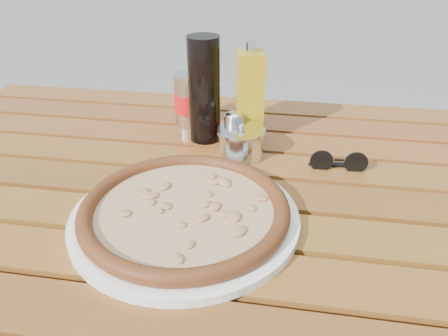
% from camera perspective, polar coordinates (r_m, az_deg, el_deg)
% --- Properties ---
extents(table, '(1.40, 0.90, 0.75)m').
position_cam_1_polar(table, '(0.82, -0.23, -7.11)').
color(table, '#381D0C').
rests_on(table, ground).
extents(plate, '(0.41, 0.41, 0.01)m').
position_cam_1_polar(plate, '(0.70, -5.11, -6.46)').
color(plate, white).
rests_on(plate, table).
extents(pizza, '(0.40, 0.40, 0.03)m').
position_cam_1_polar(pizza, '(0.69, -5.17, -5.40)').
color(pizza, beige).
rests_on(pizza, plate).
extents(pepper_shaker, '(0.06, 0.06, 0.08)m').
position_cam_1_polar(pepper_shaker, '(0.90, 1.31, 4.89)').
color(pepper_shaker, red).
rests_on(pepper_shaker, table).
extents(oregano_shaker, '(0.07, 0.07, 0.08)m').
position_cam_1_polar(oregano_shaker, '(0.93, 3.69, 5.72)').
color(oregano_shaker, '#393D18').
rests_on(oregano_shaker, table).
extents(dark_bottle, '(0.08, 0.08, 0.22)m').
position_cam_1_polar(dark_bottle, '(0.91, -2.59, 10.12)').
color(dark_bottle, black).
rests_on(dark_bottle, table).
extents(soda_can, '(0.08, 0.08, 0.12)m').
position_cam_1_polar(soda_can, '(1.00, -4.59, 8.79)').
color(soda_can, silver).
rests_on(soda_can, table).
extents(olive_oil_cruet, '(0.07, 0.07, 0.21)m').
position_cam_1_polar(olive_oil_cruet, '(0.91, 3.32, 9.19)').
color(olive_oil_cruet, '#AE8D12').
rests_on(olive_oil_cruet, table).
extents(parmesan_tin, '(0.11, 0.11, 0.07)m').
position_cam_1_polar(parmesan_tin, '(0.87, 2.23, 3.35)').
color(parmesan_tin, white).
rests_on(parmesan_tin, table).
extents(sunglasses, '(0.11, 0.03, 0.04)m').
position_cam_1_polar(sunglasses, '(0.86, 14.72, 0.72)').
color(sunglasses, black).
rests_on(sunglasses, table).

